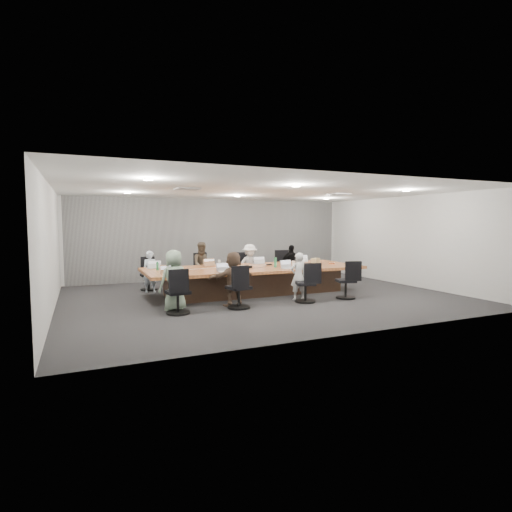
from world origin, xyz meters
name	(u,v)px	position (x,y,z in m)	size (l,w,h in m)	color
floor	(262,296)	(0.00, 0.00, 0.00)	(10.00, 8.00, 0.00)	#2A2A2D
ceiling	(262,191)	(0.00, 0.00, 2.80)	(10.00, 8.00, 0.00)	white
wall_back	(215,239)	(0.00, 4.00, 1.40)	(10.00, 2.80, 0.00)	#BDBCBB
wall_front	(358,255)	(0.00, -4.00, 1.40)	(10.00, 2.80, 0.00)	#BDBCBB
wall_left	(51,249)	(-5.00, 0.00, 1.40)	(8.00, 2.80, 0.00)	#BDBCBB
wall_right	(406,241)	(5.00, 0.00, 1.40)	(8.00, 2.80, 0.00)	#BDBCBB
curtain	(216,239)	(0.00, 3.92, 1.40)	(9.80, 0.04, 2.80)	gray
conference_table	(255,279)	(0.00, 0.50, 0.40)	(6.00, 2.20, 0.74)	#3C271A
chair_0	(149,278)	(-2.63, 2.20, 0.37)	(0.50, 0.50, 0.74)	black
chair_1	(200,273)	(-1.09, 2.20, 0.44)	(0.59, 0.59, 0.87)	black
chair_2	(246,271)	(0.43, 2.20, 0.41)	(0.55, 0.55, 0.82)	black
chair_3	(286,268)	(1.89, 2.20, 0.44)	(0.59, 0.59, 0.88)	black
chair_4	(178,296)	(-2.54, -1.20, 0.39)	(0.53, 0.53, 0.79)	black
chair_5	(239,291)	(-1.14, -1.20, 0.40)	(0.55, 0.55, 0.81)	black
chair_6	(305,287)	(0.63, -1.20, 0.39)	(0.53, 0.53, 0.78)	black
chair_7	(346,284)	(1.83, -1.20, 0.39)	(0.52, 0.52, 0.78)	black
person_0	(150,272)	(-2.63, 1.85, 0.59)	(0.43, 0.28, 1.17)	silver
laptop_0	(154,268)	(-2.63, 1.30, 0.75)	(0.35, 0.24, 0.02)	#B2B2B7
person_1	(203,265)	(-1.09, 1.85, 0.70)	(0.68, 0.53, 1.39)	#443A2E
laptop_1	(208,265)	(-1.09, 1.30, 0.75)	(0.35, 0.24, 0.02)	#8C6647
person_2	(250,265)	(0.43, 1.85, 0.65)	(0.84, 0.48, 1.29)	silver
laptop_2	(257,263)	(0.43, 1.30, 0.75)	(0.35, 0.24, 0.02)	#B2B2B7
person_3	(291,264)	(1.89, 1.85, 0.62)	(0.73, 0.30, 1.24)	black
laptop_3	(299,261)	(1.89, 1.30, 0.75)	(0.36, 0.24, 0.02)	#B2B2B7
person_4	(174,280)	(-2.54, -0.85, 0.68)	(0.67, 0.43, 1.37)	gray
laptop_4	(169,275)	(-2.54, -0.30, 0.75)	(0.30, 0.21, 0.02)	#8C6647
person_5	(233,279)	(-1.14, -0.85, 0.64)	(1.19, 0.38, 1.29)	brown
laptop_5	(226,272)	(-1.14, -0.30, 0.75)	(0.35, 0.24, 0.02)	#B2B2B7
person_6	(298,276)	(0.63, -0.85, 0.60)	(0.44, 0.29, 1.21)	silver
laptop_6	(288,268)	(0.63, -0.30, 0.75)	(0.33, 0.23, 0.02)	#B2B2B7
bottle_green_left	(157,266)	(-2.62, 0.75, 0.85)	(0.06, 0.06, 0.23)	#2A7F49
bottle_green_right	(275,262)	(0.48, 0.16, 0.88)	(0.08, 0.08, 0.27)	#2A7F49
bottle_clear	(219,264)	(-1.02, 0.55, 0.86)	(0.07, 0.07, 0.24)	silver
cup_white_far	(232,265)	(-0.55, 0.80, 0.79)	(0.08, 0.08, 0.10)	white
cup_white_near	(293,263)	(1.31, 0.64, 0.79)	(0.09, 0.09, 0.11)	white
mug_brown	(177,270)	(-2.23, 0.25, 0.79)	(0.08, 0.08, 0.10)	brown
mic_left	(224,268)	(-0.94, 0.33, 0.76)	(0.15, 0.10, 0.03)	black
mic_right	(269,264)	(0.59, 0.79, 0.75)	(0.14, 0.10, 0.03)	black
stapler	(249,267)	(-0.25, 0.29, 0.77)	(0.16, 0.04, 0.06)	black
canvas_bag	(315,261)	(2.13, 0.73, 0.81)	(0.28, 0.17, 0.15)	tan
snack_packet	(332,263)	(2.43, 0.30, 0.76)	(0.18, 0.12, 0.04)	#C45B2E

